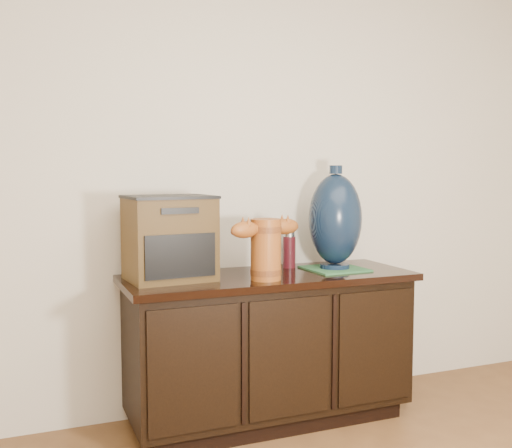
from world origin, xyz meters
name	(u,v)px	position (x,y,z in m)	size (l,w,h in m)	color
sideboard	(269,346)	(0.00, 2.23, 0.39)	(1.46, 0.56, 0.75)	black
terracotta_vessel	(266,246)	(-0.08, 2.09, 0.92)	(0.41, 0.19, 0.29)	#99501B
tv_radio	(169,238)	(-0.50, 2.26, 0.96)	(0.42, 0.35, 0.40)	#3D290F
green_mat	(335,269)	(0.38, 2.23, 0.76)	(0.29, 0.29, 0.01)	#2B6036
lamp_base	(335,220)	(0.38, 2.23, 1.02)	(0.29, 0.29, 0.54)	black
spray_can	(289,250)	(0.18, 2.37, 0.85)	(0.07, 0.07, 0.20)	#5B0F1A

